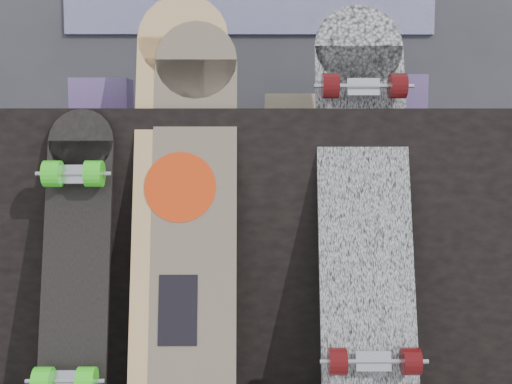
{
  "coord_description": "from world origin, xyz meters",
  "views": [
    {
      "loc": [
        0.01,
        -1.59,
        0.75
      ],
      "look_at": [
        0.02,
        0.2,
        0.57
      ],
      "focal_mm": 45.0,
      "sensor_mm": 36.0,
      "label": 1
    }
  ],
  "objects_px": {
    "longboard_celtic": "(194,196)",
    "longboard_geisha": "(181,182)",
    "skateboard_dark": "(75,257)",
    "longboard_cascadia": "(364,191)",
    "vendor_table": "(249,233)"
  },
  "relations": [
    {
      "from": "longboard_celtic",
      "to": "longboard_geisha",
      "type": "bearing_deg",
      "value": 162.64
    },
    {
      "from": "longboard_celtic",
      "to": "skateboard_dark",
      "type": "distance_m",
      "value": 0.36
    },
    {
      "from": "longboard_geisha",
      "to": "longboard_cascadia",
      "type": "distance_m",
      "value": 0.51
    },
    {
      "from": "skateboard_dark",
      "to": "longboard_cascadia",
      "type": "bearing_deg",
      "value": 6.33
    },
    {
      "from": "vendor_table",
      "to": "skateboard_dark",
      "type": "distance_m",
      "value": 0.63
    },
    {
      "from": "longboard_celtic",
      "to": "vendor_table",
      "type": "bearing_deg",
      "value": 66.46
    },
    {
      "from": "longboard_geisha",
      "to": "longboard_celtic",
      "type": "relative_size",
      "value": 1.07
    },
    {
      "from": "longboard_celtic",
      "to": "longboard_cascadia",
      "type": "distance_m",
      "value": 0.47
    },
    {
      "from": "longboard_geisha",
      "to": "skateboard_dark",
      "type": "relative_size",
      "value": 1.42
    },
    {
      "from": "skateboard_dark",
      "to": "vendor_table",
      "type": "bearing_deg",
      "value": 42.76
    },
    {
      "from": "longboard_cascadia",
      "to": "skateboard_dark",
      "type": "relative_size",
      "value": 1.38
    },
    {
      "from": "longboard_celtic",
      "to": "skateboard_dark",
      "type": "bearing_deg",
      "value": -165.04
    },
    {
      "from": "longboard_geisha",
      "to": "skateboard_dark",
      "type": "xyz_separation_m",
      "value": [
        -0.27,
        -0.1,
        -0.19
      ]
    },
    {
      "from": "longboard_cascadia",
      "to": "skateboard_dark",
      "type": "xyz_separation_m",
      "value": [
        -0.78,
        -0.09,
        -0.17
      ]
    },
    {
      "from": "longboard_celtic",
      "to": "longboard_cascadia",
      "type": "height_order",
      "value": "longboard_cascadia"
    }
  ]
}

